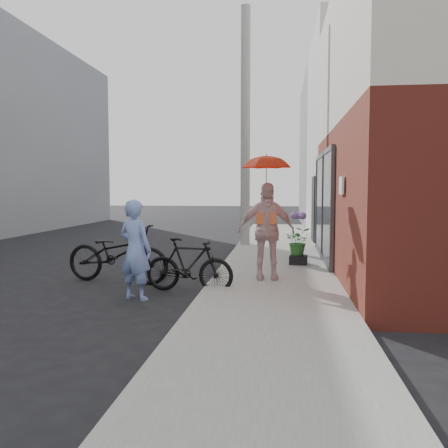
% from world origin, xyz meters
% --- Properties ---
extents(ground, '(80.00, 80.00, 0.00)m').
position_xyz_m(ground, '(0.00, 0.00, 0.00)').
color(ground, black).
rests_on(ground, ground).
extents(sidewalk, '(2.20, 24.00, 0.12)m').
position_xyz_m(sidewalk, '(2.10, 2.00, 0.06)').
color(sidewalk, gray).
rests_on(sidewalk, ground).
extents(curb, '(0.12, 24.00, 0.12)m').
position_xyz_m(curb, '(0.94, 2.00, 0.06)').
color(curb, '#9E9E99').
rests_on(curb, ground).
extents(plaster_building, '(8.00, 6.00, 7.00)m').
position_xyz_m(plaster_building, '(7.20, 9.00, 3.50)').
color(plaster_building, silver).
rests_on(plaster_building, ground).
extents(east_building_far, '(8.00, 8.00, 7.00)m').
position_xyz_m(east_building_far, '(7.20, 16.00, 3.50)').
color(east_building_far, gray).
rests_on(east_building_far, ground).
extents(utility_pole, '(0.28, 0.28, 7.00)m').
position_xyz_m(utility_pole, '(1.10, 6.00, 3.50)').
color(utility_pole, '#9E9E99').
rests_on(utility_pole, ground).
extents(officer, '(0.68, 0.57, 1.60)m').
position_xyz_m(officer, '(-0.14, -0.71, 0.80)').
color(officer, '#7C98DD').
rests_on(officer, ground).
extents(bike_left, '(2.18, 1.09, 1.09)m').
position_xyz_m(bike_left, '(-0.89, 0.57, 0.55)').
color(bike_left, black).
rests_on(bike_left, ground).
extents(bike_right, '(1.58, 0.59, 0.93)m').
position_xyz_m(bike_right, '(0.60, -0.06, 0.46)').
color(bike_right, black).
rests_on(bike_right, ground).
extents(kimono_woman, '(1.07, 0.53, 1.76)m').
position_xyz_m(kimono_woman, '(1.89, 0.68, 1.00)').
color(kimono_woman, beige).
rests_on(kimono_woman, sidewalk).
extents(parasol, '(0.88, 0.88, 0.77)m').
position_xyz_m(parasol, '(1.89, 0.68, 2.26)').
color(parasol, red).
rests_on(parasol, kimono_woman).
extents(planter, '(0.41, 0.41, 0.19)m').
position_xyz_m(planter, '(2.54, 2.43, 0.22)').
color(planter, black).
rests_on(planter, sidewalk).
extents(potted_plant, '(0.56, 0.48, 0.62)m').
position_xyz_m(potted_plant, '(2.54, 2.43, 0.62)').
color(potted_plant, '#2C6A2A').
rests_on(potted_plant, planter).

